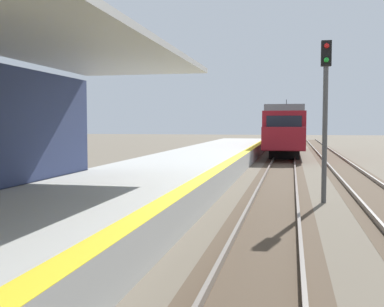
{
  "coord_description": "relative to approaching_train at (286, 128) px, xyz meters",
  "views": [
    {
      "loc": [
        2.41,
        4.12,
        2.58
      ],
      "look_at": [
        0.86,
        11.42,
        2.1
      ],
      "focal_mm": 43.97,
      "sensor_mm": 36.0,
      "label": 1
    }
  ],
  "objects": [
    {
      "name": "station_platform",
      "position": [
        -4.4,
        -28.61,
        -1.73
      ],
      "size": [
        5.0,
        80.0,
        0.91
      ],
      "color": "#A8A8A3",
      "rests_on": "ground"
    },
    {
      "name": "track_pair_nearest_platform",
      "position": [
        -0.0,
        -24.61,
        -2.13
      ],
      "size": [
        2.34,
        120.0,
        0.16
      ],
      "color": "#4C3D2D",
      "rests_on": "ground"
    },
    {
      "name": "track_pair_middle",
      "position": [
        3.4,
        -24.61,
        -2.13
      ],
      "size": [
        2.34,
        120.0,
        0.16
      ],
      "color": "#4C3D2D",
      "rests_on": "ground"
    },
    {
      "name": "approaching_train",
      "position": [
        0.0,
        0.0,
        0.0
      ],
      "size": [
        2.93,
        19.6,
        4.76
      ],
      "color": "maroon",
      "rests_on": "ground"
    },
    {
      "name": "rail_signal_post",
      "position": [
        1.55,
        -24.82,
        1.02
      ],
      "size": [
        0.32,
        0.34,
        5.2
      ],
      "color": "#4C4C4C",
      "rests_on": "ground"
    }
  ]
}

